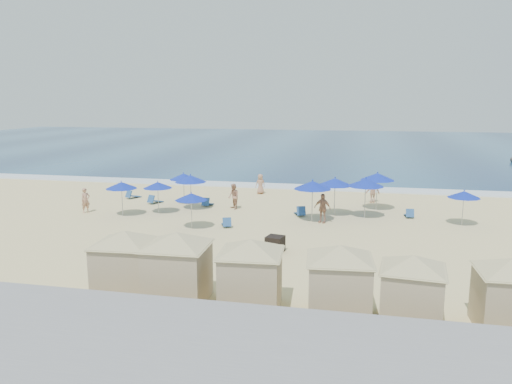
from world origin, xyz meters
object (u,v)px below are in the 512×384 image
Objects in this scene: umbrella_3 at (191,179)px; beachgoer_1 at (234,197)px; trash_bin at (275,244)px; cabana_1 at (177,258)px; beachgoer_4 at (260,184)px; cabana_0 at (125,255)px; beachgoer_0 at (86,200)px; umbrella_4 at (191,197)px; cabana_3 at (340,272)px; umbrella_1 at (158,185)px; umbrella_5 at (335,182)px; beachgoer_2 at (322,208)px; cabana_4 at (412,281)px; beachgoer_3 at (372,190)px; umbrella_7 at (377,177)px; umbrella_0 at (121,185)px; cabana_5 at (510,285)px; umbrella_9 at (464,194)px; umbrella_2 at (184,176)px; umbrella_8 at (366,183)px; umbrella_6 at (313,185)px; cabana_2 at (251,265)px.

umbrella_3 is 3.16m from beachgoer_1.
cabana_1 reaches higher than trash_bin.
beachgoer_4 is (0.65, 5.85, -0.07)m from beachgoer_1.
beachgoer_1 is (0.08, 15.72, -0.75)m from cabana_0.
umbrella_4 is at bearing -73.15° from beachgoer_0.
cabana_3 reaches higher than umbrella_3.
beachgoer_1 is (4.53, 2.30, -1.02)m from umbrella_1.
umbrella_3 is 0.97× the size of umbrella_5.
umbrella_5 is at bearing 9.08° from umbrella_1.
cabana_3 is 13.45m from beachgoer_2.
cabana_4 is 2.64× the size of beachgoer_4.
umbrella_5 is at bearing 35.19° from beachgoer_3.
cabana_3 is at bearing -95.20° from umbrella_7.
trash_bin is 12.46m from umbrella_0.
umbrella_9 is (1.12, 14.31, 0.34)m from cabana_5.
umbrella_2 reaches higher than umbrella_0.
cabana_4 is 15.38m from umbrella_8.
umbrella_8 reaches higher than umbrella_9.
umbrella_6 is 1.46× the size of beachgoer_2.
trash_bin is 0.19× the size of cabana_5.
cabana_2 is 18.35m from umbrella_7.
cabana_4 is (5.51, -0.12, -0.11)m from cabana_2.
umbrella_2 is 12.79m from umbrella_8.
umbrella_1 is at bearing 115.88° from cabana_1.
beachgoer_3 is (2.45, 4.73, -1.29)m from umbrella_5.
umbrella_8 is at bearing 0.32° from umbrella_3.
umbrella_2 is at bearing 130.18° from cabana_4.
cabana_3 is (3.12, -0.04, -0.00)m from cabana_2.
cabana_3 is 17.84m from umbrella_7.
umbrella_4 is 1.18× the size of beachgoer_3.
beachgoer_0 is (-18.86, -5.00, -1.45)m from umbrella_7.
cabana_0 is 2.07× the size of umbrella_4.
cabana_5 is 1.63× the size of umbrella_6.
cabana_2 reaches higher than cabana_0.
umbrella_9 is at bearing 14.80° from umbrella_4.
umbrella_6 is (5.70, 13.30, 0.66)m from cabana_0.
umbrella_2 is (-8.72, 16.73, 0.37)m from cabana_2.
umbrella_3 is (-7.61, 15.09, 0.51)m from cabana_2.
cabana_2 is 1.00× the size of cabana_3.
cabana_0 reaches higher than beachgoer_4.
cabana_5 is 15.76m from umbrella_8.
umbrella_1 is at bearing -163.64° from beachgoer_2.
cabana_1 is at bearing -130.93° from umbrella_9.
beachgoer_1 is 10.24m from beachgoer_3.
cabana_1 is 16.09m from umbrella_5.
umbrella_1 is (-17.89, 13.47, 0.34)m from cabana_5.
umbrella_7 is (7.52, 17.67, 0.60)m from cabana_1.
umbrella_2 reaches higher than umbrella_4.
cabana_0 is at bearing -79.70° from umbrella_3.
trash_bin is at bearing 116.68° from cabana_3.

